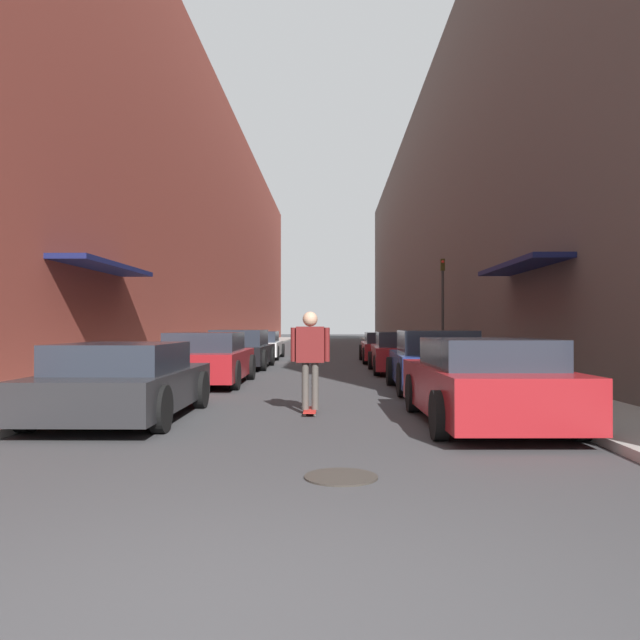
{
  "coord_description": "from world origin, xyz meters",
  "views": [
    {
      "loc": [
        0.5,
        -3.0,
        1.44
      ],
      "look_at": [
        0.22,
        11.0,
        1.57
      ],
      "focal_mm": 35.0,
      "sensor_mm": 36.0,
      "label": 1
    }
  ],
  "objects_px": {
    "parked_car_right_0": "(485,383)",
    "parked_car_left_0": "(124,382)",
    "parked_car_left_2": "(240,350)",
    "parked_car_right_1": "(435,362)",
    "parked_car_left_1": "(207,359)",
    "traffic_light": "(443,299)",
    "parked_car_right_2": "(405,353)",
    "parked_car_right_3": "(386,347)",
    "manhole_cover": "(341,477)",
    "parked_car_left_3": "(260,345)",
    "skateboarder": "(310,351)"
  },
  "relations": [
    {
      "from": "parked_car_right_2",
      "to": "parked_car_left_2",
      "type": "bearing_deg",
      "value": 160.62
    },
    {
      "from": "parked_car_left_1",
      "to": "parked_car_right_2",
      "type": "relative_size",
      "value": 1.01
    },
    {
      "from": "parked_car_right_1",
      "to": "skateboarder",
      "type": "distance_m",
      "value": 4.51
    },
    {
      "from": "parked_car_right_1",
      "to": "manhole_cover",
      "type": "relative_size",
      "value": 5.78
    },
    {
      "from": "parked_car_right_2",
      "to": "parked_car_right_3",
      "type": "bearing_deg",
      "value": 90.95
    },
    {
      "from": "parked_car_right_3",
      "to": "parked_car_right_1",
      "type": "bearing_deg",
      "value": -89.34
    },
    {
      "from": "parked_car_left_0",
      "to": "parked_car_left_1",
      "type": "xyz_separation_m",
      "value": [
        0.14,
        5.68,
        0.05
      ]
    },
    {
      "from": "parked_car_right_3",
      "to": "traffic_light",
      "type": "distance_m",
      "value": 3.0
    },
    {
      "from": "parked_car_right_0",
      "to": "parked_car_left_0",
      "type": "bearing_deg",
      "value": 175.39
    },
    {
      "from": "parked_car_left_2",
      "to": "parked_car_left_3",
      "type": "distance_m",
      "value": 6.13
    },
    {
      "from": "traffic_light",
      "to": "parked_car_left_3",
      "type": "bearing_deg",
      "value": 153.17
    },
    {
      "from": "parked_car_right_2",
      "to": "parked_car_right_3",
      "type": "relative_size",
      "value": 0.92
    },
    {
      "from": "parked_car_left_0",
      "to": "parked_car_right_0",
      "type": "relative_size",
      "value": 0.98
    },
    {
      "from": "parked_car_left_2",
      "to": "manhole_cover",
      "type": "relative_size",
      "value": 6.3
    },
    {
      "from": "parked_car_left_2",
      "to": "traffic_light",
      "type": "xyz_separation_m",
      "value": [
        7.29,
        2.41,
        1.84
      ]
    },
    {
      "from": "parked_car_right_0",
      "to": "traffic_light",
      "type": "relative_size",
      "value": 1.1
    },
    {
      "from": "parked_car_right_1",
      "to": "manhole_cover",
      "type": "distance_m",
      "value": 8.23
    },
    {
      "from": "parked_car_right_3",
      "to": "manhole_cover",
      "type": "bearing_deg",
      "value": -96.25
    },
    {
      "from": "parked_car_right_2",
      "to": "manhole_cover",
      "type": "distance_m",
      "value": 13.54
    },
    {
      "from": "parked_car_left_2",
      "to": "skateboarder",
      "type": "relative_size",
      "value": 2.64
    },
    {
      "from": "parked_car_right_1",
      "to": "parked_car_left_1",
      "type": "bearing_deg",
      "value": 165.2
    },
    {
      "from": "parked_car_right_2",
      "to": "traffic_light",
      "type": "bearing_deg",
      "value": 65.78
    },
    {
      "from": "parked_car_left_3",
      "to": "parked_car_left_0",
      "type": "bearing_deg",
      "value": -90.08
    },
    {
      "from": "parked_car_left_1",
      "to": "parked_car_left_2",
      "type": "distance_m",
      "value": 5.92
    },
    {
      "from": "parked_car_left_1",
      "to": "parked_car_right_1",
      "type": "xyz_separation_m",
      "value": [
        5.34,
        -1.41,
        0.02
      ]
    },
    {
      "from": "parked_car_left_0",
      "to": "parked_car_left_1",
      "type": "distance_m",
      "value": 5.68
    },
    {
      "from": "parked_car_left_0",
      "to": "skateboarder",
      "type": "distance_m",
      "value": 2.95
    },
    {
      "from": "parked_car_left_0",
      "to": "skateboarder",
      "type": "xyz_separation_m",
      "value": [
        2.85,
        0.62,
        0.45
      ]
    },
    {
      "from": "parked_car_left_2",
      "to": "parked_car_right_3",
      "type": "relative_size",
      "value": 0.93
    },
    {
      "from": "parked_car_left_2",
      "to": "parked_car_right_3",
      "type": "distance_m",
      "value": 6.37
    },
    {
      "from": "parked_car_right_3",
      "to": "traffic_light",
      "type": "height_order",
      "value": "traffic_light"
    },
    {
      "from": "manhole_cover",
      "to": "traffic_light",
      "type": "relative_size",
      "value": 0.18
    },
    {
      "from": "parked_car_left_2",
      "to": "parked_car_right_2",
      "type": "height_order",
      "value": "parked_car_left_2"
    },
    {
      "from": "parked_car_right_3",
      "to": "manhole_cover",
      "type": "height_order",
      "value": "parked_car_right_3"
    },
    {
      "from": "parked_car_right_0",
      "to": "parked_car_right_3",
      "type": "bearing_deg",
      "value": 90.27
    },
    {
      "from": "parked_car_left_3",
      "to": "skateboarder",
      "type": "relative_size",
      "value": 2.82
    },
    {
      "from": "parked_car_left_3",
      "to": "skateboarder",
      "type": "height_order",
      "value": "skateboarder"
    },
    {
      "from": "parked_car_right_0",
      "to": "traffic_light",
      "type": "bearing_deg",
      "value": 82.32
    },
    {
      "from": "parked_car_left_1",
      "to": "parked_car_right_1",
      "type": "bearing_deg",
      "value": -14.8
    },
    {
      "from": "parked_car_left_2",
      "to": "parked_car_right_0",
      "type": "relative_size",
      "value": 1.05
    },
    {
      "from": "parked_car_left_1",
      "to": "parked_car_left_2",
      "type": "relative_size",
      "value": 0.99
    },
    {
      "from": "parked_car_right_1",
      "to": "parked_car_right_3",
      "type": "bearing_deg",
      "value": 90.66
    },
    {
      "from": "parked_car_right_2",
      "to": "traffic_light",
      "type": "distance_m",
      "value": 5.06
    },
    {
      "from": "parked_car_right_0",
      "to": "skateboarder",
      "type": "distance_m",
      "value": 2.82
    },
    {
      "from": "skateboarder",
      "to": "traffic_light",
      "type": "bearing_deg",
      "value": 71.32
    },
    {
      "from": "parked_car_left_3",
      "to": "parked_car_right_3",
      "type": "xyz_separation_m",
      "value": [
        5.33,
        -2.55,
        0.0
      ]
    },
    {
      "from": "parked_car_right_1",
      "to": "parked_car_left_2",
      "type": "bearing_deg",
      "value": 126.36
    },
    {
      "from": "skateboarder",
      "to": "parked_car_left_1",
      "type": "bearing_deg",
      "value": 118.19
    },
    {
      "from": "parked_car_left_2",
      "to": "parked_car_right_1",
      "type": "relative_size",
      "value": 1.09
    },
    {
      "from": "manhole_cover",
      "to": "skateboarder",
      "type": "bearing_deg",
      "value": 95.93
    }
  ]
}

